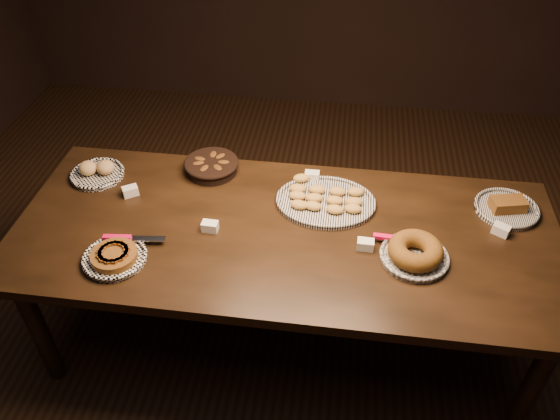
# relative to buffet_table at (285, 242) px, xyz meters

# --- Properties ---
(ground) EXTENTS (5.00, 5.00, 0.00)m
(ground) POSITION_rel_buffet_table_xyz_m (0.00, 0.00, -0.68)
(ground) COLOR black
(ground) RESTS_ON ground
(buffet_table) EXTENTS (2.40, 1.00, 0.75)m
(buffet_table) POSITION_rel_buffet_table_xyz_m (0.00, 0.00, 0.00)
(buffet_table) COLOR black
(buffet_table) RESTS_ON ground
(apple_tart_plate) EXTENTS (0.31, 0.27, 0.05)m
(apple_tart_plate) POSITION_rel_buffet_table_xyz_m (-0.67, -0.27, 0.09)
(apple_tart_plate) COLOR white
(apple_tart_plate) RESTS_ON buffet_table
(madeleine_platter) EXTENTS (0.46, 0.37, 0.05)m
(madeleine_platter) POSITION_rel_buffet_table_xyz_m (0.16, 0.21, 0.09)
(madeleine_platter) COLOR black
(madeleine_platter) RESTS_ON buffet_table
(bundt_cake_plate) EXTENTS (0.31, 0.29, 0.09)m
(bundt_cake_plate) POSITION_rel_buffet_table_xyz_m (0.55, -0.10, 0.11)
(bundt_cake_plate) COLOR black
(bundt_cake_plate) RESTS_ON buffet_table
(croissant_basket) EXTENTS (0.29, 0.29, 0.07)m
(croissant_basket) POSITION_rel_buffet_table_xyz_m (-0.42, 0.38, 0.11)
(croissant_basket) COLOR black
(croissant_basket) RESTS_ON buffet_table
(bread_roll_plate) EXTENTS (0.26, 0.26, 0.08)m
(bread_roll_plate) POSITION_rel_buffet_table_xyz_m (-0.97, 0.27, 0.10)
(bread_roll_plate) COLOR white
(bread_roll_plate) RESTS_ON buffet_table
(loaf_plate) EXTENTS (0.29, 0.29, 0.07)m
(loaf_plate) POSITION_rel_buffet_table_xyz_m (0.98, 0.26, 0.09)
(loaf_plate) COLOR black
(loaf_plate) RESTS_ON buffet_table
(tent_cards) EXTENTS (1.77, 0.49, 0.04)m
(tent_cards) POSITION_rel_buffet_table_xyz_m (0.06, 0.10, 0.10)
(tent_cards) COLOR white
(tent_cards) RESTS_ON buffet_table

